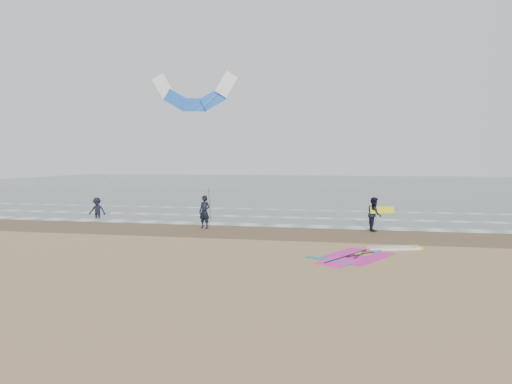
% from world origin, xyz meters
% --- Properties ---
extents(ground, '(120.00, 120.00, 0.00)m').
position_xyz_m(ground, '(0.00, 0.00, 0.00)').
color(ground, tan).
rests_on(ground, ground).
extents(sea_water, '(120.00, 80.00, 0.02)m').
position_xyz_m(sea_water, '(0.00, 48.00, 0.01)').
color(sea_water, '#47605E').
rests_on(sea_water, ground).
extents(wet_sand_band, '(120.00, 5.00, 0.01)m').
position_xyz_m(wet_sand_band, '(0.00, 6.00, 0.00)').
color(wet_sand_band, brown).
rests_on(wet_sand_band, ground).
extents(foam_waterline, '(120.00, 9.15, 0.02)m').
position_xyz_m(foam_waterline, '(0.00, 10.44, 0.03)').
color(foam_waterline, white).
rests_on(foam_waterline, ground).
extents(windsurf_rig, '(4.86, 4.60, 0.12)m').
position_xyz_m(windsurf_rig, '(4.37, 1.05, 0.03)').
color(windsurf_rig, white).
rests_on(windsurf_rig, ground).
extents(person_standing, '(0.77, 0.62, 1.85)m').
position_xyz_m(person_standing, '(-4.25, 6.55, 0.93)').
color(person_standing, black).
rests_on(person_standing, ground).
extents(person_walking, '(0.76, 0.94, 1.84)m').
position_xyz_m(person_walking, '(5.01, 7.39, 0.92)').
color(person_walking, black).
rests_on(person_walking, ground).
extents(person_wading, '(1.17, 0.78, 1.69)m').
position_xyz_m(person_wading, '(-12.56, 9.51, 0.85)').
color(person_wading, black).
rests_on(person_wading, ground).
extents(held_pole, '(0.17, 0.86, 1.82)m').
position_xyz_m(held_pole, '(-3.95, 6.55, 1.36)').
color(held_pole, black).
rests_on(held_pole, ground).
extents(carried_kiteboard, '(1.30, 0.51, 0.39)m').
position_xyz_m(carried_kiteboard, '(5.41, 7.29, 1.16)').
color(carried_kiteboard, yellow).
rests_on(carried_kiteboard, ground).
extents(surf_kite, '(8.62, 4.15, 8.87)m').
position_xyz_m(surf_kite, '(-7.10, 13.40, 8.36)').
color(surf_kite, white).
rests_on(surf_kite, ground).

